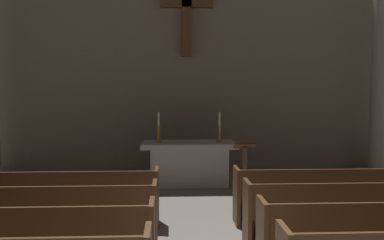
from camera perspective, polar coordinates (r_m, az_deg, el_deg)
pew_left_row_3 at (r=6.86m, az=-18.93°, el=-11.41°), size 3.37×0.50×0.95m
pew_left_row_4 at (r=7.84m, az=-16.78°, el=-9.37°), size 3.37×0.50×0.95m
pew_right_row_3 at (r=7.15m, az=20.39°, el=-10.79°), size 3.37×0.50×0.95m
pew_right_row_4 at (r=8.10m, az=17.44°, el=-8.94°), size 3.37×0.50×0.95m
altar at (r=10.54m, az=-0.36°, el=-5.33°), size 2.20×0.90×1.01m
candlestick_left at (r=10.44m, az=-4.20°, el=-1.58°), size 0.16×0.16×0.68m
candlestick_right at (r=10.50m, az=3.46°, el=-1.54°), size 0.16×0.16×0.68m
apse_with_cross at (r=12.21m, az=-0.73°, el=11.14°), size 10.65×0.51×7.48m
lectern at (r=9.47m, az=6.62°, el=-6.38°), size 0.44×0.36×1.15m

